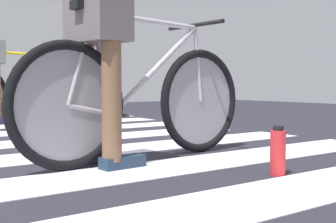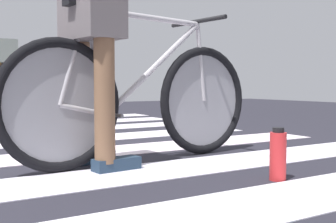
# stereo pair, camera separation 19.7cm
# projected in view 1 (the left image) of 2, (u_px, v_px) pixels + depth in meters

# --- Properties ---
(bicycle_1_of_2) EXTENTS (1.73, 0.52, 0.93)m
(bicycle_1_of_2) POSITION_uv_depth(u_px,v_px,m) (142.00, 99.00, 2.68)
(bicycle_1_of_2) COLOR black
(bicycle_1_of_2) RESTS_ON ground
(cyclist_1_of_2) EXTENTS (0.35, 0.43, 0.99)m
(cyclist_1_of_2) POSITION_uv_depth(u_px,v_px,m) (98.00, 55.00, 2.46)
(cyclist_1_of_2) COLOR brown
(cyclist_1_of_2) RESTS_ON ground
(bicycle_2_of_2) EXTENTS (1.74, 0.52, 0.93)m
(bicycle_2_of_2) POSITION_uv_depth(u_px,v_px,m) (20.00, 91.00, 5.51)
(bicycle_2_of_2) COLOR black
(bicycle_2_of_2) RESTS_ON ground
(water_bottle) EXTENTS (0.08, 0.08, 0.26)m
(water_bottle) POSITION_uv_depth(u_px,v_px,m) (278.00, 152.00, 2.24)
(water_bottle) COLOR red
(water_bottle) RESTS_ON ground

